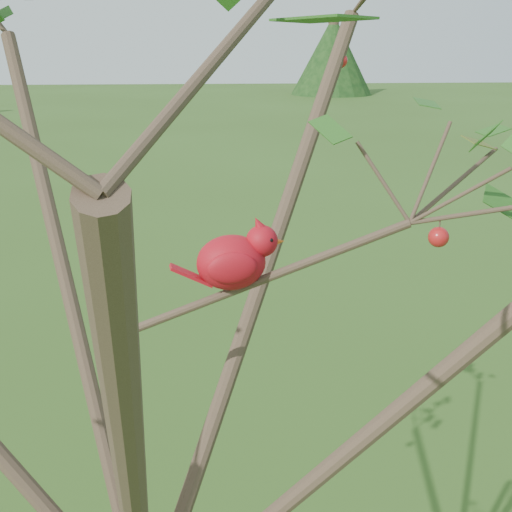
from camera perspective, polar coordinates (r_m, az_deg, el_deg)
The scene contains 3 objects.
crabapple_tree at distance 1.18m, azimuth -10.78°, elevation -2.30°, with size 2.35×2.05×2.95m.
cardinal at distance 1.27m, azimuth -1.88°, elevation -0.30°, with size 0.23×0.13×0.16m.
distant_trees at distance 26.54m, azimuth -10.62°, elevation 16.33°, with size 45.26×16.30×3.74m.
Camera 1 is at (0.16, -1.12, 2.53)m, focal length 45.00 mm.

